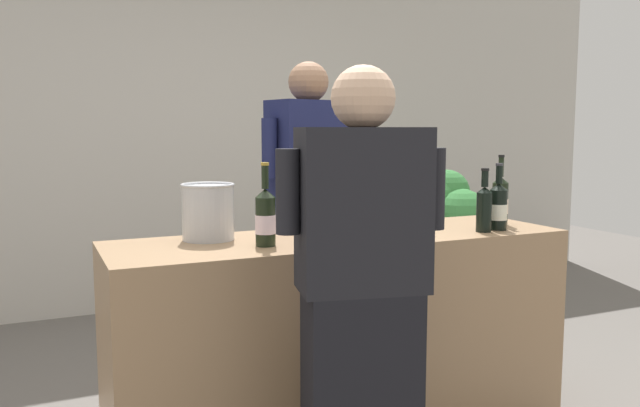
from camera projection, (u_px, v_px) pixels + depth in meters
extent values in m
cube|color=beige|center=(199.00, 131.00, 5.15)|extent=(8.00, 0.10, 2.80)
cube|color=#9E7A56|center=(342.00, 338.00, 2.91)|extent=(2.07, 0.61, 0.94)
cylinder|color=black|center=(392.00, 206.00, 3.12)|extent=(0.08, 0.08, 0.20)
cone|color=black|center=(392.00, 183.00, 3.11)|extent=(0.08, 0.08, 0.03)
cylinder|color=black|center=(393.00, 171.00, 3.10)|extent=(0.03, 0.03, 0.08)
cylinder|color=black|center=(393.00, 162.00, 3.10)|extent=(0.03, 0.03, 0.01)
cylinder|color=white|center=(392.00, 208.00, 3.13)|extent=(0.08, 0.08, 0.07)
cylinder|color=black|center=(498.00, 210.00, 3.01)|extent=(0.08, 0.08, 0.19)
cone|color=black|center=(499.00, 187.00, 3.00)|extent=(0.08, 0.08, 0.03)
cylinder|color=black|center=(499.00, 175.00, 3.00)|extent=(0.03, 0.03, 0.08)
cylinder|color=#333338|center=(499.00, 164.00, 2.99)|extent=(0.04, 0.04, 0.01)
cylinder|color=white|center=(498.00, 212.00, 3.02)|extent=(0.08, 0.08, 0.07)
cylinder|color=black|center=(320.00, 217.00, 2.70)|extent=(0.07, 0.07, 0.21)
cone|color=black|center=(320.00, 188.00, 2.69)|extent=(0.07, 0.07, 0.03)
cylinder|color=black|center=(320.00, 173.00, 2.68)|extent=(0.03, 0.03, 0.09)
cylinder|color=#B79333|center=(320.00, 161.00, 2.67)|extent=(0.03, 0.03, 0.01)
cylinder|color=silver|center=(320.00, 219.00, 2.70)|extent=(0.07, 0.07, 0.07)
cylinder|color=black|center=(339.00, 208.00, 2.97)|extent=(0.07, 0.07, 0.22)
cone|color=black|center=(339.00, 181.00, 2.96)|extent=(0.07, 0.07, 0.04)
cylinder|color=black|center=(339.00, 169.00, 2.95)|extent=(0.03, 0.03, 0.07)
cylinder|color=#333338|center=(339.00, 159.00, 2.94)|extent=(0.03, 0.03, 0.01)
cylinder|color=black|center=(265.00, 222.00, 2.59)|extent=(0.08, 0.08, 0.20)
cone|color=black|center=(265.00, 193.00, 2.58)|extent=(0.08, 0.08, 0.04)
cylinder|color=black|center=(265.00, 177.00, 2.57)|extent=(0.03, 0.03, 0.09)
cylinder|color=#B79333|center=(265.00, 164.00, 2.57)|extent=(0.03, 0.03, 0.01)
cylinder|color=silver|center=(265.00, 224.00, 2.60)|extent=(0.08, 0.08, 0.08)
cylinder|color=black|center=(408.00, 208.00, 3.01)|extent=(0.08, 0.08, 0.21)
cone|color=black|center=(408.00, 182.00, 2.99)|extent=(0.08, 0.08, 0.04)
cylinder|color=black|center=(409.00, 168.00, 2.98)|extent=(0.03, 0.03, 0.09)
cylinder|color=maroon|center=(409.00, 157.00, 2.98)|extent=(0.03, 0.03, 0.01)
cylinder|color=silver|center=(408.00, 210.00, 3.01)|extent=(0.08, 0.08, 0.08)
cylinder|color=black|center=(500.00, 204.00, 3.17)|extent=(0.08, 0.08, 0.21)
cone|color=black|center=(501.00, 180.00, 3.15)|extent=(0.08, 0.08, 0.03)
cylinder|color=black|center=(501.00, 167.00, 3.15)|extent=(0.03, 0.03, 0.10)
cylinder|color=black|center=(501.00, 156.00, 3.14)|extent=(0.03, 0.03, 0.01)
cylinder|color=#F3DBC6|center=(500.00, 206.00, 3.17)|extent=(0.08, 0.08, 0.07)
cylinder|color=black|center=(484.00, 212.00, 2.96)|extent=(0.07, 0.07, 0.18)
cone|color=black|center=(485.00, 190.00, 2.94)|extent=(0.07, 0.07, 0.03)
cylinder|color=black|center=(485.00, 179.00, 2.94)|extent=(0.03, 0.03, 0.07)
cylinder|color=black|center=(485.00, 169.00, 2.93)|extent=(0.04, 0.04, 0.01)
cylinder|color=black|center=(329.00, 213.00, 2.86)|extent=(0.07, 0.07, 0.20)
cone|color=black|center=(329.00, 186.00, 2.84)|extent=(0.07, 0.07, 0.04)
cylinder|color=black|center=(329.00, 171.00, 2.83)|extent=(0.03, 0.03, 0.10)
cylinder|color=maroon|center=(329.00, 159.00, 2.83)|extent=(0.03, 0.03, 0.01)
cylinder|color=silver|center=(329.00, 215.00, 2.86)|extent=(0.07, 0.07, 0.08)
cylinder|color=black|center=(343.00, 218.00, 2.69)|extent=(0.07, 0.07, 0.20)
cone|color=black|center=(344.00, 189.00, 2.68)|extent=(0.07, 0.07, 0.04)
cylinder|color=black|center=(344.00, 174.00, 2.67)|extent=(0.03, 0.03, 0.09)
cylinder|color=#B79333|center=(344.00, 161.00, 2.67)|extent=(0.04, 0.04, 0.01)
cylinder|color=#F4E1C4|center=(343.00, 220.00, 2.70)|extent=(0.07, 0.07, 0.06)
cylinder|color=silver|center=(357.00, 236.00, 2.83)|extent=(0.08, 0.08, 0.00)
cylinder|color=silver|center=(357.00, 225.00, 2.83)|extent=(0.01, 0.01, 0.10)
ellipsoid|color=silver|center=(357.00, 205.00, 2.82)|extent=(0.06, 0.06, 0.10)
ellipsoid|color=maroon|center=(357.00, 208.00, 2.82)|extent=(0.05, 0.05, 0.03)
cylinder|color=silver|center=(208.00, 213.00, 2.74)|extent=(0.22, 0.22, 0.23)
torus|color=silver|center=(208.00, 185.00, 2.73)|extent=(0.23, 0.23, 0.01)
cube|color=black|center=(309.00, 305.00, 3.50)|extent=(0.42, 0.32, 0.92)
cube|color=#191E47|center=(309.00, 162.00, 3.41)|extent=(0.46, 0.32, 0.65)
sphere|color=#8C664C|center=(308.00, 82.00, 3.37)|extent=(0.21, 0.21, 0.21)
cylinder|color=#191E47|center=(344.00, 146.00, 3.55)|extent=(0.08, 0.08, 0.30)
cylinder|color=#191E47|center=(269.00, 148.00, 3.26)|extent=(0.08, 0.08, 0.30)
cube|color=black|center=(362.00, 210.00, 2.17)|extent=(0.47, 0.33, 0.56)
sphere|color=#D8AD8C|center=(363.00, 98.00, 2.13)|extent=(0.22, 0.22, 0.22)
cylinder|color=black|center=(288.00, 192.00, 2.11)|extent=(0.08, 0.08, 0.28)
cylinder|color=black|center=(433.00, 189.00, 2.21)|extent=(0.08, 0.08, 0.28)
cylinder|color=brown|center=(440.00, 307.00, 4.65)|extent=(0.35, 0.35, 0.26)
sphere|color=#387F3D|center=(460.00, 217.00, 4.55)|extent=(0.41, 0.41, 0.41)
sphere|color=#387F3D|center=(446.00, 193.00, 4.66)|extent=(0.34, 0.34, 0.34)
sphere|color=#387F3D|center=(465.00, 223.00, 4.52)|extent=(0.31, 0.31, 0.31)
sphere|color=#387F3D|center=(445.00, 240.00, 4.54)|extent=(0.40, 0.40, 0.40)
sphere|color=#387F3D|center=(445.00, 214.00, 4.60)|extent=(0.32, 0.32, 0.32)
sphere|color=#387F3D|center=(437.00, 201.00, 4.65)|extent=(0.38, 0.38, 0.38)
cylinder|color=#4C3823|center=(442.00, 249.00, 4.60)|extent=(0.05, 0.05, 0.60)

